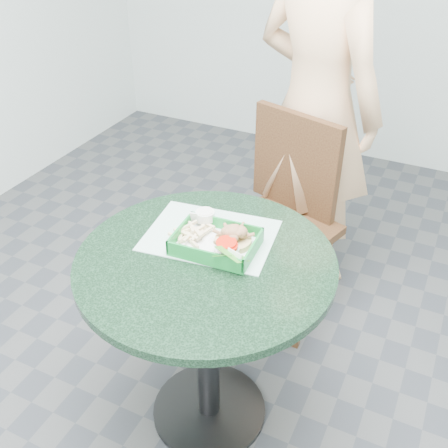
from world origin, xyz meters
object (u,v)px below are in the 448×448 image
at_px(dining_chair, 285,206).
at_px(sauce_ramekin, 207,220).
at_px(diner_person, 320,67).
at_px(food_basket, 216,249).
at_px(crab_sandwich, 233,241).
at_px(cafe_table, 207,303).

bearing_deg(dining_chair, sauce_ramekin, -79.57).
bearing_deg(dining_chair, diner_person, 103.77).
xyz_separation_m(food_basket, sauce_ramekin, (-0.08, 0.10, 0.03)).
bearing_deg(crab_sandwich, diner_person, 92.24).
height_order(cafe_table, diner_person, diner_person).
xyz_separation_m(cafe_table, dining_chair, (0.00, 0.76, -0.05)).
height_order(food_basket, crab_sandwich, crab_sandwich).
relative_size(cafe_table, sauce_ramekin, 12.91).
bearing_deg(sauce_ramekin, dining_chair, 83.04).
xyz_separation_m(cafe_table, sauce_ramekin, (-0.07, 0.15, 0.22)).
distance_m(cafe_table, crab_sandwich, 0.24).
distance_m(diner_person, crab_sandwich, 1.00).
distance_m(cafe_table, diner_person, 1.16).
relative_size(diner_person, food_basket, 8.30).
xyz_separation_m(dining_chair, sauce_ramekin, (-0.07, -0.60, 0.27)).
bearing_deg(dining_chair, cafe_table, -72.76).
height_order(diner_person, sauce_ramekin, diner_person).
height_order(dining_chair, crab_sandwich, dining_chair).
bearing_deg(cafe_table, diner_person, 88.91).
height_order(dining_chair, sauce_ramekin, dining_chair).
height_order(dining_chair, food_basket, dining_chair).
height_order(dining_chair, diner_person, diner_person).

